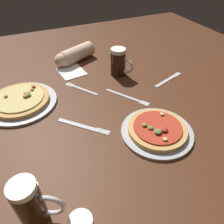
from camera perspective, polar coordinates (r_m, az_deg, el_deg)
The scene contains 12 objects.
ground_plane at distance 0.95m, azimuth 0.00°, elevation -1.62°, with size 2.40×2.40×0.03m, color #4C2816.
pizza_plate_near at distance 0.87m, azimuth 11.90°, elevation -4.72°, with size 0.28×0.28×0.05m.
pizza_plate_far at distance 1.08m, azimuth -23.24°, elevation 2.74°, with size 0.33×0.33×0.05m.
beer_mug_dark at distance 0.63m, azimuth -20.75°, elevation -21.74°, with size 0.12×0.09×0.16m.
beer_mug_amber at distance 1.19m, azimuth 1.78°, elevation 13.07°, with size 0.10×0.12×0.15m.
ramekin_sauce at distance 0.65m, azimuth -8.27°, elevation -27.29°, with size 0.07×0.07×0.04m, color white.
napkin_folded at distance 1.27m, azimuth -10.72°, elevation 10.58°, with size 0.13×0.16×0.01m, color white.
fork_left at distance 1.11m, azimuth -8.38°, elevation 6.24°, with size 0.13×0.18×0.01m.
knife_right at distance 0.89m, azimuth -7.56°, elevation -3.62°, with size 0.18×0.18×0.01m.
fork_spare at distance 1.04m, azimuth 4.24°, elevation 4.02°, with size 0.15×0.21×0.01m.
knife_spare at distance 1.22m, azimuth 14.77°, elevation 8.43°, with size 0.21×0.09×0.01m.
diner_arm at distance 1.36m, azimuth -10.22°, elevation 14.63°, with size 0.27×0.17×0.09m.
Camera 1 is at (-0.29, -0.64, 0.61)m, focal length 34.40 mm.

